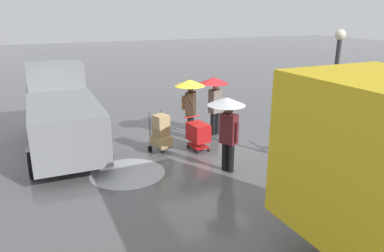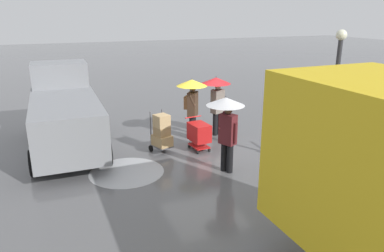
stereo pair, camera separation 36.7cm
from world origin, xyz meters
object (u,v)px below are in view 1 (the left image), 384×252
hand_dolly_boxes (161,133)px  pedestrian_pink_side (214,92)px  shopping_cart_vendor (198,133)px  cargo_van_parked_right (62,114)px  street_lamp (334,86)px  pedestrian_black_side (227,116)px  pedestrian_white_side (190,95)px

hand_dolly_boxes → pedestrian_pink_side: size_ratio=0.61×
shopping_cart_vendor → cargo_van_parked_right: bearing=-24.3°
shopping_cart_vendor → pedestrian_pink_side: bearing=-134.8°
shopping_cart_vendor → pedestrian_pink_side: pedestrian_pink_side is taller
street_lamp → hand_dolly_boxes: bearing=-36.4°
pedestrian_black_side → pedestrian_pink_side: bearing=-110.6°
cargo_van_parked_right → pedestrian_white_side: cargo_van_parked_right is taller
pedestrian_pink_side → pedestrian_white_side: size_ratio=1.00×
pedestrian_pink_side → shopping_cart_vendor: bearing=45.2°
shopping_cart_vendor → hand_dolly_boxes: (1.17, -0.24, 0.09)m
cargo_van_parked_right → hand_dolly_boxes: (-2.76, 1.54, -0.53)m
pedestrian_white_side → street_lamp: street_lamp is taller
shopping_cart_vendor → pedestrian_black_side: size_ratio=0.47×
shopping_cart_vendor → pedestrian_pink_side: (-1.15, -1.16, 1.02)m
cargo_van_parked_right → hand_dolly_boxes: 3.20m
cargo_van_parked_right → shopping_cart_vendor: (-3.93, 1.77, -0.61)m
hand_dolly_boxes → pedestrian_pink_side: pedestrian_pink_side is taller
cargo_van_parked_right → street_lamp: street_lamp is taller
cargo_van_parked_right → pedestrian_black_side: cargo_van_parked_right is taller
pedestrian_black_side → hand_dolly_boxes: bearing=-58.6°
cargo_van_parked_right → pedestrian_white_side: (-4.13, 0.65, 0.39)m
pedestrian_pink_side → pedestrian_white_side: (0.95, 0.04, -0.01)m
hand_dolly_boxes → pedestrian_black_side: (-1.23, 2.01, 0.93)m
cargo_van_parked_right → street_lamp: 8.17m
pedestrian_pink_side → pedestrian_white_side: bearing=2.5°
shopping_cart_vendor → pedestrian_white_side: pedestrian_white_side is taller
shopping_cart_vendor → pedestrian_white_side: 1.52m
shopping_cart_vendor → hand_dolly_boxes: 1.20m
pedestrian_black_side → pedestrian_white_side: 2.89m
pedestrian_pink_side → hand_dolly_boxes: bearing=21.7°
cargo_van_parked_right → street_lamp: (-6.73, 4.47, 1.19)m
hand_dolly_boxes → pedestrian_pink_side: bearing=-158.3°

